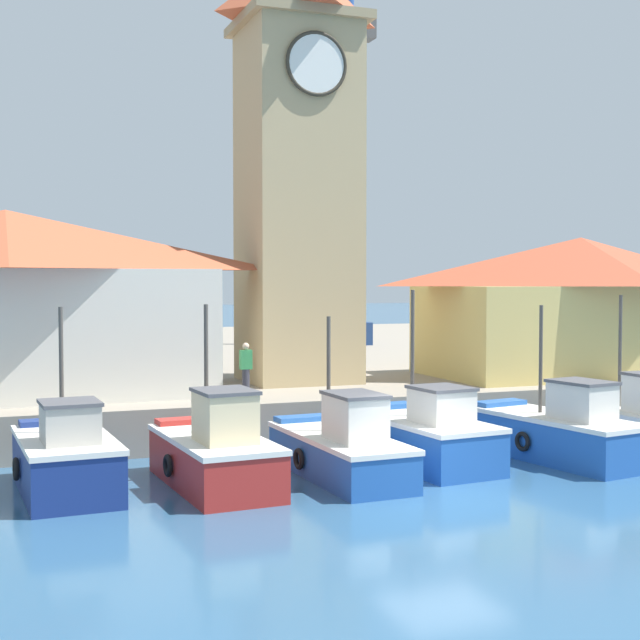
# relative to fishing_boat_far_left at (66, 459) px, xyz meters

# --- Properties ---
(ground_plane) EXTENTS (300.00, 300.00, 0.00)m
(ground_plane) POSITION_rel_fishing_boat_far_left_xyz_m (7.68, -3.27, -0.77)
(ground_plane) COLOR #2D567A
(quay_wharf) EXTENTS (120.00, 40.00, 1.29)m
(quay_wharf) POSITION_rel_fishing_boat_far_left_xyz_m (7.68, 23.27, -0.12)
(quay_wharf) COLOR gray
(quay_wharf) RESTS_ON ground
(fishing_boat_far_left) EXTENTS (2.23, 4.40, 4.12)m
(fishing_boat_far_left) POSITION_rel_fishing_boat_far_left_xyz_m (0.00, 0.00, 0.00)
(fishing_boat_far_left) COLOR navy
(fishing_boat_far_left) RESTS_ON ground
(fishing_boat_left_outer) EXTENTS (2.28, 4.78, 4.16)m
(fishing_boat_left_outer) POSITION_rel_fishing_boat_far_left_xyz_m (3.24, -0.63, 0.01)
(fishing_boat_left_outer) COLOR #AD2823
(fishing_boat_left_outer) RESTS_ON ground
(fishing_boat_left_inner) EXTENTS (2.05, 5.24, 3.84)m
(fishing_boat_left_inner) POSITION_rel_fishing_boat_far_left_xyz_m (6.30, -0.67, -0.07)
(fishing_boat_left_inner) COLOR #2356A8
(fishing_boat_left_inner) RESTS_ON ground
(fishing_boat_mid_left) EXTENTS (2.49, 4.73, 4.47)m
(fishing_boat_mid_left) POSITION_rel_fishing_boat_far_left_xyz_m (8.82, -0.15, -0.02)
(fishing_boat_mid_left) COLOR #2356A8
(fishing_boat_mid_left) RESTS_ON ground
(fishing_boat_center) EXTENTS (2.67, 5.22, 4.06)m
(fishing_boat_center) POSITION_rel_fishing_boat_far_left_xyz_m (12.40, -0.81, -0.02)
(fishing_boat_center) COLOR #2356A8
(fishing_boat_center) RESTS_ON ground
(fishing_boat_mid_right) EXTENTS (2.28, 5.28, 4.30)m
(fishing_boat_mid_right) POSITION_rel_fishing_boat_far_left_xyz_m (15.48, -0.14, -0.04)
(fishing_boat_mid_right) COLOR silver
(fishing_boat_mid_right) RESTS_ON ground
(clock_tower) EXTENTS (4.04, 4.04, 16.15)m
(clock_tower) POSITION_rel_fishing_boat_far_left_xyz_m (8.29, 8.25, 8.13)
(clock_tower) COLOR tan
(clock_tower) RESTS_ON quay_wharf
(warehouse_left) EXTENTS (12.11, 5.89, 5.51)m
(warehouse_left) POSITION_rel_fishing_boat_far_left_xyz_m (-1.06, 7.54, 3.34)
(warehouse_left) COLOR silver
(warehouse_left) RESTS_ON quay_wharf
(warehouse_right) EXTENTS (11.60, 5.89, 5.00)m
(warehouse_right) POSITION_rel_fishing_boat_far_left_xyz_m (18.84, 6.98, 3.08)
(warehouse_right) COLOR tan
(warehouse_right) RESTS_ON quay_wharf
(port_crane_near) EXTENTS (3.61, 9.60, 21.14)m
(port_crane_near) POSITION_rel_fishing_boat_far_left_xyz_m (16.32, 23.86, 8.38)
(port_crane_near) COLOR navy
(port_crane_near) RESTS_ON quay_wharf
(dock_worker_near_tower) EXTENTS (0.34, 0.22, 1.62)m
(dock_worker_near_tower) POSITION_rel_fishing_boat_far_left_xyz_m (5.43, 4.58, 1.37)
(dock_worker_near_tower) COLOR #33333D
(dock_worker_near_tower) RESTS_ON quay_wharf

